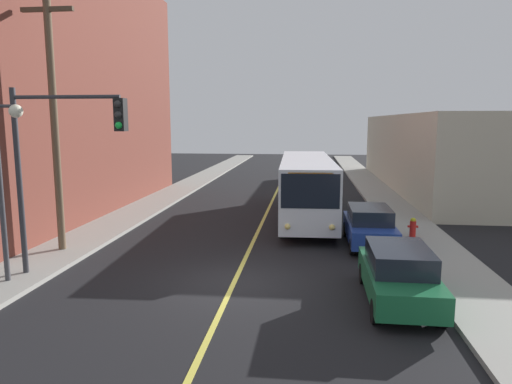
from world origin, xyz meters
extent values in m
plane|color=black|center=(0.00, 0.00, 0.00)|extent=(120.00, 120.00, 0.00)
cube|color=gray|center=(-7.25, 10.00, 0.07)|extent=(2.50, 90.00, 0.15)
cube|color=gray|center=(7.25, 10.00, 0.07)|extent=(2.50, 90.00, 0.15)
cube|color=#D8CC4C|center=(0.00, 15.00, 0.01)|extent=(0.16, 60.00, 0.01)
cube|color=brown|center=(-13.50, 10.99, 6.98)|extent=(10.00, 21.13, 13.95)
cube|color=black|center=(-8.54, 10.99, 1.60)|extent=(0.06, 14.79, 1.30)
cube|color=black|center=(-8.54, 10.99, 4.80)|extent=(0.06, 14.79, 1.30)
cube|color=black|center=(-8.54, 10.99, 8.00)|extent=(0.06, 14.79, 1.30)
cube|color=black|center=(-8.54, 10.99, 11.20)|extent=(0.06, 14.79, 1.30)
cube|color=beige|center=(14.50, 23.04, 2.81)|extent=(12.00, 26.97, 5.62)
cube|color=black|center=(8.54, 23.04, 1.60)|extent=(0.06, 18.88, 1.30)
cube|color=silver|center=(2.20, 10.34, 1.83)|extent=(2.94, 12.08, 2.75)
cube|color=black|center=(2.39, 4.37, 2.35)|extent=(2.35, 0.16, 1.40)
cube|color=black|center=(2.01, 16.32, 2.45)|extent=(2.30, 0.15, 1.10)
cube|color=black|center=(0.95, 10.30, 2.35)|extent=(0.39, 10.20, 1.10)
cube|color=black|center=(3.45, 10.38, 2.35)|extent=(0.39, 10.20, 1.10)
cube|color=orange|center=(2.39, 4.38, 2.95)|extent=(1.79, 0.12, 0.30)
sphere|color=#F9D872|center=(1.50, 4.30, 0.90)|extent=(0.24, 0.24, 0.24)
sphere|color=#F9D872|center=(3.29, 4.36, 0.90)|extent=(0.24, 0.24, 0.24)
cylinder|color=black|center=(1.21, 6.11, 0.50)|extent=(0.33, 1.01, 1.00)
cylinder|color=black|center=(3.46, 6.18, 0.50)|extent=(0.33, 1.01, 1.00)
cylinder|color=black|center=(0.96, 13.80, 0.50)|extent=(0.33, 1.01, 1.00)
cylinder|color=black|center=(3.21, 13.88, 0.50)|extent=(0.33, 1.01, 1.00)
cube|color=#196038|center=(4.88, -1.08, 0.67)|extent=(1.84, 4.42, 0.70)
cube|color=black|center=(4.88, -1.08, 1.32)|extent=(1.65, 2.48, 0.60)
cylinder|color=black|center=(4.06, -2.57, 0.32)|extent=(0.23, 0.64, 0.64)
cylinder|color=black|center=(5.66, -2.58, 0.32)|extent=(0.23, 0.64, 0.64)
cylinder|color=black|center=(4.10, 0.43, 0.32)|extent=(0.23, 0.64, 0.64)
cylinder|color=black|center=(5.70, 0.42, 0.32)|extent=(0.23, 0.64, 0.64)
cube|color=navy|center=(4.85, 5.12, 0.67)|extent=(1.82, 4.41, 0.70)
cube|color=black|center=(4.85, 5.12, 1.32)|extent=(1.63, 2.47, 0.60)
cylinder|color=black|center=(4.05, 3.62, 0.32)|extent=(0.22, 0.64, 0.64)
cylinder|color=black|center=(5.65, 3.62, 0.32)|extent=(0.22, 0.64, 0.64)
cylinder|color=black|center=(4.04, 6.62, 0.32)|extent=(0.22, 0.64, 0.64)
cylinder|color=black|center=(5.64, 6.62, 0.32)|extent=(0.22, 0.64, 0.64)
cylinder|color=brown|center=(-7.26, 2.66, 5.40)|extent=(0.28, 0.28, 10.50)
cube|color=#4C3D2D|center=(-7.26, 2.66, 9.15)|extent=(2.00, 0.16, 0.16)
cylinder|color=#2D2D33|center=(-6.95, -0.19, 3.15)|extent=(0.18, 0.18, 6.00)
cylinder|color=#2D2D33|center=(-5.20, -0.19, 5.85)|extent=(3.50, 0.12, 0.12)
cube|color=black|center=(-3.45, -0.19, 5.30)|extent=(0.32, 0.36, 1.00)
sphere|color=#2D2D2D|center=(-3.45, -0.38, 5.62)|extent=(0.22, 0.22, 0.22)
sphere|color=#2D2D2D|center=(-3.45, -0.38, 5.30)|extent=(0.22, 0.22, 0.22)
sphere|color=green|center=(-3.45, -0.38, 4.98)|extent=(0.22, 0.22, 0.22)
cylinder|color=#38383D|center=(-7.05, -0.98, 2.90)|extent=(0.16, 0.16, 5.50)
cylinder|color=#38383D|center=(-6.70, -0.98, 5.55)|extent=(0.70, 0.10, 0.10)
sphere|color=#EAE5C6|center=(-6.35, -0.98, 5.40)|extent=(0.40, 0.40, 0.40)
cylinder|color=red|center=(6.85, 6.23, 0.50)|extent=(0.26, 0.26, 0.70)
sphere|color=gold|center=(6.85, 6.23, 0.87)|extent=(0.24, 0.24, 0.24)
cylinder|color=red|center=(6.69, 6.23, 0.60)|extent=(0.12, 0.10, 0.10)
cylinder|color=red|center=(7.01, 6.23, 0.60)|extent=(0.12, 0.10, 0.10)
camera|label=1|loc=(2.30, -13.95, 5.08)|focal=32.38mm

